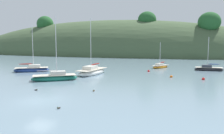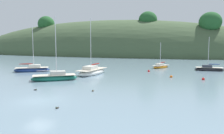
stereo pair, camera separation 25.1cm
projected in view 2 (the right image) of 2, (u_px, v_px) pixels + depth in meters
ground_plane at (39, 100)px, 21.25m from camera, size 400.00×400.00×0.00m
far_shoreline_hill at (105, 55)px, 102.16m from camera, size 150.00×36.00×33.83m
sailboat_cream_ketch at (92, 72)px, 38.99m from camera, size 3.28×7.93×9.97m
sailboat_blue_center at (32, 69)px, 42.82m from camera, size 6.62×5.66×9.07m
sailboat_grey_yawl at (161, 66)px, 49.06m from camera, size 3.73×5.10×5.79m
sailboat_white_near at (209, 69)px, 44.20m from camera, size 5.60×2.28×6.87m
sailboat_orange_cutter at (55, 77)px, 32.83m from camera, size 6.64×5.83×9.60m
mooring_buoy_channel at (203, 79)px, 33.08m from camera, size 0.44×0.44×0.54m
mooring_buoy_outer at (171, 77)px, 35.43m from camera, size 0.44×0.44×0.54m
mooring_buoy_inner at (149, 71)px, 42.56m from camera, size 0.44×0.44×0.54m
duck_lead at (93, 91)px, 25.31m from camera, size 0.19×0.42×0.24m
duck_straggler at (35, 90)px, 25.81m from camera, size 0.42×0.27×0.24m
duck_trailing at (57, 108)px, 18.62m from camera, size 0.23×0.43×0.24m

